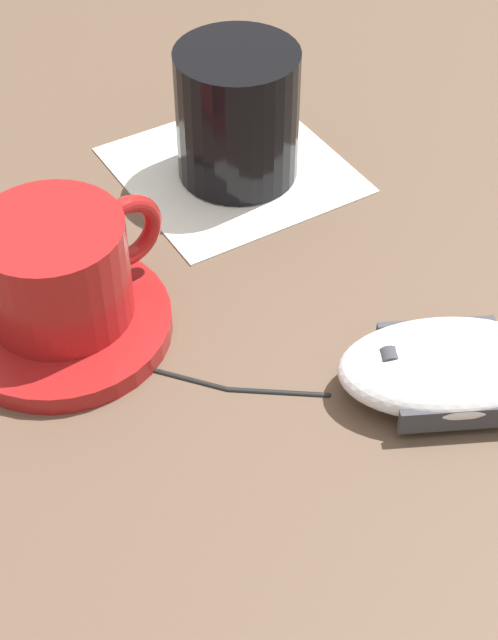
{
  "coord_description": "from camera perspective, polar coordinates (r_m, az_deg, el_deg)",
  "views": [
    {
      "loc": [
        -0.21,
        0.36,
        0.39
      ],
      "look_at": [
        -0.02,
        0.05,
        0.03
      ],
      "focal_mm": 55.0,
      "sensor_mm": 36.0,
      "label": 1
    }
  ],
  "objects": [
    {
      "name": "ground_plane",
      "position": [
        0.57,
        1.03,
        1.25
      ],
      "size": [
        3.0,
        3.0,
        0.0
      ],
      "primitive_type": "plane",
      "color": "brown"
    },
    {
      "name": "saucer",
      "position": [
        0.56,
        -10.79,
        -0.23
      ],
      "size": [
        0.12,
        0.12,
        0.01
      ],
      "primitive_type": "cylinder",
      "color": "maroon",
      "rests_on": "ground"
    },
    {
      "name": "coffee_cup",
      "position": [
        0.54,
        -11.0,
        3.02
      ],
      "size": [
        0.08,
        0.11,
        0.06
      ],
      "color": "maroon",
      "rests_on": "saucer"
    },
    {
      "name": "computer_mouse",
      "position": [
        0.52,
        11.53,
        -2.72
      ],
      "size": [
        0.13,
        0.12,
        0.03
      ],
      "color": "silver",
      "rests_on": "ground"
    },
    {
      "name": "mouse_cable",
      "position": [
        0.55,
        -11.96,
        -1.82
      ],
      "size": [
        0.3,
        0.12,
        0.0
      ],
      "color": "black",
      "rests_on": "ground"
    },
    {
      "name": "napkin_under_glass",
      "position": [
        0.67,
        -0.98,
        8.77
      ],
      "size": [
        0.19,
        0.19,
        0.0
      ],
      "primitive_type": "cube",
      "rotation": [
        0.0,
        0.0,
        -0.47
      ],
      "color": "silver",
      "rests_on": "ground"
    },
    {
      "name": "drinking_glass",
      "position": [
        0.64,
        -0.68,
        11.9
      ],
      "size": [
        0.08,
        0.08,
        0.09
      ],
      "primitive_type": "cylinder",
      "color": "black",
      "rests_on": "napkin_under_glass"
    }
  ]
}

